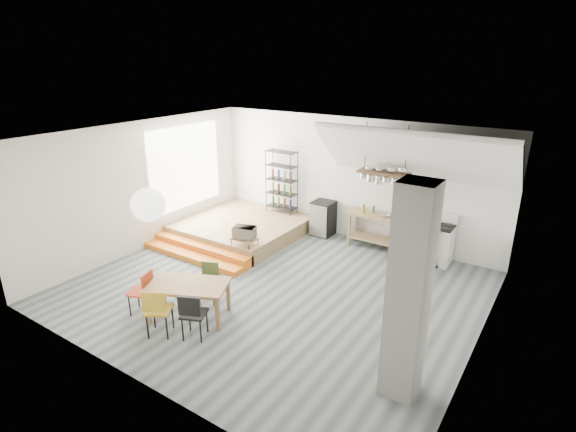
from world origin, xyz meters
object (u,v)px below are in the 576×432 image
Objects in this scene: dining_table at (188,287)px; rolling_cart at (418,243)px; stove at (439,244)px; mini_fridge at (323,218)px.

rolling_cart reaches higher than dining_table.
rolling_cart is at bearing -128.61° from stove.
dining_table is at bearing -122.93° from stove.
mini_fridge is (-2.77, 0.50, -0.11)m from rolling_cart.
rolling_cart is 1.03× the size of mini_fridge.
stove reaches higher than dining_table.
mini_fridge is at bearing 179.20° from stove.
stove is at bearing 61.89° from rolling_cart.
stove is at bearing -0.80° from mini_fridge.
dining_table is 4.99m from mini_fridge.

